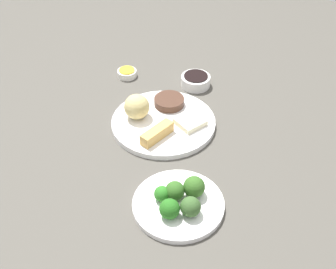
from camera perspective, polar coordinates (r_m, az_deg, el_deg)
The scene contains 16 objects.
tabletop at distance 1.24m, azimuth -0.16°, elevation 0.99°, with size 2.20×2.20×0.02m, color #49463F.
main_plate at distance 1.23m, azimuth -0.60°, elevation 1.56°, with size 0.29×0.29×0.02m, color white.
rice_scoop at distance 1.22m, azimuth -4.10°, elevation 3.64°, with size 0.07×0.07×0.07m, color tan.
spring_roll at distance 1.16m, azimuth -1.43°, elevation 0.16°, with size 0.10×0.03×0.03m, color tan.
crab_rangoon_wonton at distance 1.21m, azimuth 2.91°, elevation 1.66°, with size 0.07×0.07×0.02m, color beige.
stir_fry_heap at distance 1.28m, azimuth 0.15°, elevation 4.32°, with size 0.09×0.09×0.02m, color #432A1E.
broccoli_plate at distance 1.02m, azimuth 1.35°, elevation -9.13°, with size 0.21×0.21×0.01m, color white.
broccoli_floret_0 at distance 1.00m, azimuth 0.91°, elevation -7.36°, with size 0.05×0.05×0.05m, color #2F5C20.
broccoli_floret_1 at distance 0.97m, azimuth 0.21°, elevation -9.69°, with size 0.05×0.05×0.05m, color #23621B.
broccoli_floret_2 at distance 0.97m, azimuth 2.96°, elevation -9.40°, with size 0.05×0.05×0.05m, color #355728.
broccoli_floret_3 at distance 1.01m, azimuth 3.43°, elevation -6.84°, with size 0.05×0.05×0.05m, color #325D20.
broccoli_floret_4 at distance 1.00m, azimuth -0.78°, elevation -7.76°, with size 0.04×0.04×0.04m, color #2A6E20.
soy_sauce_bowl at distance 1.39m, azimuth 3.63°, elevation 6.98°, with size 0.09×0.09×0.03m, color white.
soy_sauce_bowl_liquid at distance 1.38m, azimuth 3.66°, elevation 7.64°, with size 0.08×0.08×0.00m, color black.
sauce_ramekin_hot_mustard at distance 1.44m, azimuth -5.37°, elevation 7.94°, with size 0.06×0.06×0.02m, color white.
sauce_ramekin_hot_mustard_liquid at distance 1.43m, azimuth -5.41°, elevation 8.37°, with size 0.05×0.05×0.00m, color yellow.
Camera 1 is at (0.72, 0.63, 0.80)m, focal length 46.68 mm.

